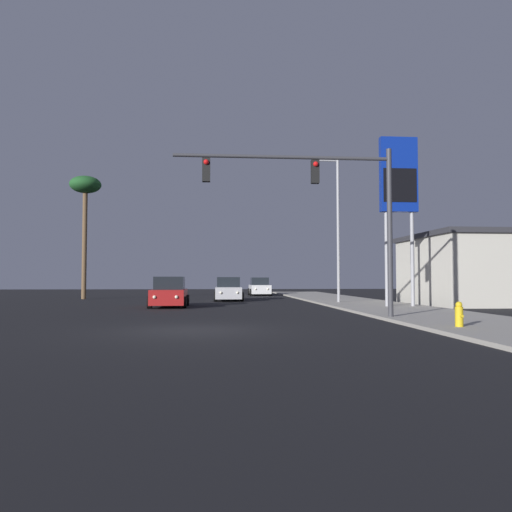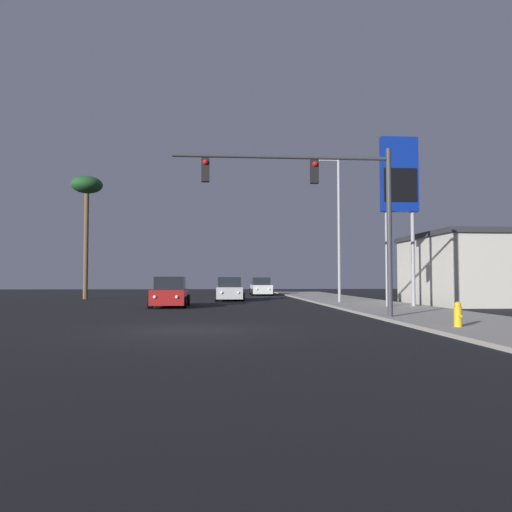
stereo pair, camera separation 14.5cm
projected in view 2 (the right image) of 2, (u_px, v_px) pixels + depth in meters
The scene contains 11 objects.
ground_plane at pixel (190, 330), 15.23m from camera, with size 120.00×120.00×0.00m, color black.
sidewalk_right at pixel (385, 308), 25.90m from camera, with size 5.00×60.00×0.12m.
building_gas_station at pixel (501, 269), 30.36m from camera, with size 10.30×8.30×4.30m.
car_silver at pixel (229, 290), 35.57m from camera, with size 2.04×4.32×1.68m.
car_red at pixel (170, 293), 27.67m from camera, with size 2.04×4.32×1.68m.
car_white at pixel (261, 287), 47.08m from camera, with size 2.04×4.31×1.68m.
traffic_light_mast at pixel (326, 195), 19.11m from camera, with size 8.43×0.36×6.50m.
street_lamp at pixel (337, 222), 31.08m from camera, with size 1.74×0.24×9.00m.
gas_station_sign at pixel (399, 184), 26.52m from camera, with size 2.00×0.42×9.00m.
fire_hydrant at pixel (458, 315), 15.01m from camera, with size 0.24×0.34×0.76m.
palm_tree_mid at pixel (87, 192), 38.82m from camera, with size 2.40×2.40×9.55m.
Camera 2 is at (0.87, -15.43, 1.57)m, focal length 35.00 mm.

